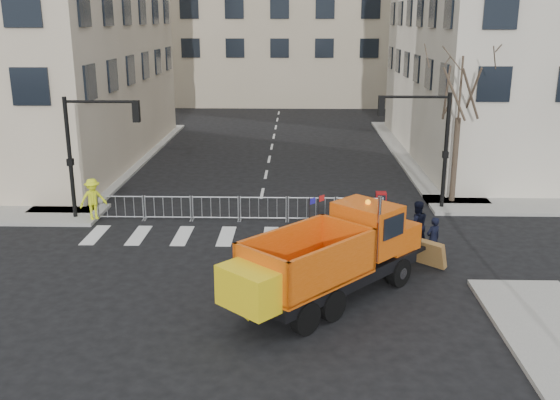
{
  "coord_description": "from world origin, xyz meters",
  "views": [
    {
      "loc": [
        1.76,
        -18.42,
        8.55
      ],
      "look_at": [
        1.18,
        2.5,
        2.44
      ],
      "focal_mm": 40.0,
      "sensor_mm": 36.0,
      "label": 1
    }
  ],
  "objects_px": {
    "cop_b": "(416,225)",
    "cop_a": "(433,239)",
    "plow_truck": "(329,256)",
    "worker": "(93,199)",
    "newspaper_box": "(381,204)",
    "cop_c": "(375,232)"
  },
  "relations": [
    {
      "from": "cop_b",
      "to": "newspaper_box",
      "type": "relative_size",
      "value": 1.76
    },
    {
      "from": "cop_b",
      "to": "cop_a",
      "type": "bearing_deg",
      "value": 99.95
    },
    {
      "from": "cop_b",
      "to": "worker",
      "type": "distance_m",
      "value": 13.69
    },
    {
      "from": "cop_c",
      "to": "newspaper_box",
      "type": "xyz_separation_m",
      "value": [
        0.78,
        4.45,
        -0.24
      ]
    },
    {
      "from": "plow_truck",
      "to": "cop_c",
      "type": "xyz_separation_m",
      "value": [
        1.89,
        3.88,
        -0.55
      ]
    },
    {
      "from": "plow_truck",
      "to": "cop_a",
      "type": "bearing_deg",
      "value": -5.55
    },
    {
      "from": "plow_truck",
      "to": "cop_a",
      "type": "xyz_separation_m",
      "value": [
        3.94,
        3.48,
        -0.65
      ]
    },
    {
      "from": "worker",
      "to": "cop_c",
      "type": "bearing_deg",
      "value": -51.42
    },
    {
      "from": "newspaper_box",
      "to": "cop_b",
      "type": "bearing_deg",
      "value": -74.34
    },
    {
      "from": "cop_c",
      "to": "newspaper_box",
      "type": "relative_size",
      "value": 1.71
    },
    {
      "from": "plow_truck",
      "to": "cop_b",
      "type": "distance_m",
      "value": 5.88
    },
    {
      "from": "newspaper_box",
      "to": "cop_c",
      "type": "bearing_deg",
      "value": -97.65
    },
    {
      "from": "cop_a",
      "to": "cop_b",
      "type": "height_order",
      "value": "cop_b"
    },
    {
      "from": "plow_truck",
      "to": "worker",
      "type": "distance_m",
      "value": 12.43
    },
    {
      "from": "worker",
      "to": "newspaper_box",
      "type": "relative_size",
      "value": 1.64
    },
    {
      "from": "cop_c",
      "to": "worker",
      "type": "distance_m",
      "value": 12.3
    },
    {
      "from": "cop_a",
      "to": "newspaper_box",
      "type": "bearing_deg",
      "value": -104.94
    },
    {
      "from": "worker",
      "to": "plow_truck",
      "type": "bearing_deg",
      "value": -71.53
    },
    {
      "from": "plow_truck",
      "to": "cop_a",
      "type": "relative_size",
      "value": 4.71
    },
    {
      "from": "worker",
      "to": "newspaper_box",
      "type": "distance_m",
      "value": 12.52
    },
    {
      "from": "plow_truck",
      "to": "cop_c",
      "type": "relative_size",
      "value": 4.19
    },
    {
      "from": "plow_truck",
      "to": "worker",
      "type": "height_order",
      "value": "plow_truck"
    }
  ]
}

